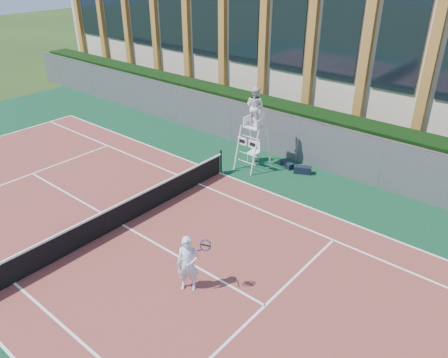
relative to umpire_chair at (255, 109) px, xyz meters
The scene contains 12 objects.
ground 7.62m from the umpire_chair, 96.04° to the right, with size 120.00×120.00×0.00m, color #233814.
apron 6.71m from the umpire_chair, 97.03° to the right, with size 36.00×20.00×0.01m, color #0B3120.
tennis_court 7.62m from the umpire_chair, 96.04° to the right, with size 23.77×10.97×0.02m, color brown.
tennis_net 7.44m from the umpire_chair, 96.04° to the right, with size 0.10×11.30×1.10m.
fence 2.55m from the umpire_chair, 113.12° to the left, with size 40.00×0.06×2.20m, color #595E60, non-canonical shape.
hedge 3.49m from the umpire_chair, 104.21° to the left, with size 40.00×1.40×2.20m, color black.
building 11.01m from the umpire_chair, 93.92° to the left, with size 45.00×10.60×8.22m.
umpire_chair is the anchor object (origin of this frame).
plastic_chair 2.26m from the umpire_chair, 120.76° to the left, with size 0.48×0.48×1.00m.
sports_bag_near 3.49m from the umpire_chair, 21.62° to the left, with size 0.78×0.31×0.33m, color black.
sports_bag_far 3.09m from the umpire_chair, 35.48° to the left, with size 0.65×0.28×0.26m, color black.
tennis_player 8.84m from the umpire_chair, 66.19° to the right, with size 1.06×0.82×1.81m.
Camera 1 is at (11.45, -7.86, 9.02)m, focal length 35.00 mm.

